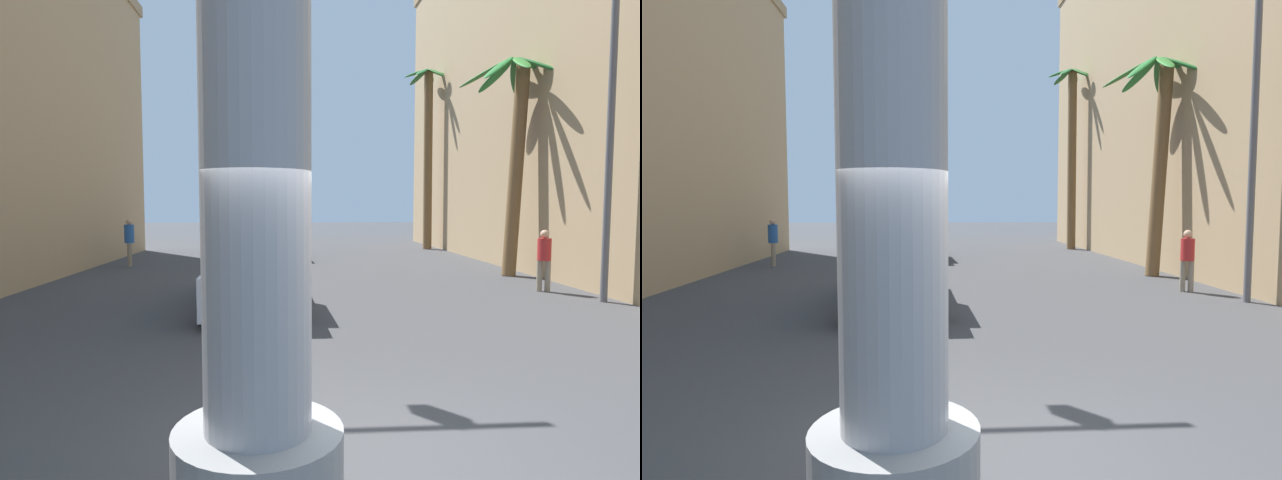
% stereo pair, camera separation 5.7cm
% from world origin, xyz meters
% --- Properties ---
extents(ground_plane, '(93.82, 93.82, 0.00)m').
position_xyz_m(ground_plane, '(0.00, 10.00, 0.00)').
color(ground_plane, '#424244').
extents(building_right, '(8.78, 25.65, 14.49)m').
position_xyz_m(building_right, '(11.46, 13.37, 7.26)').
color(building_right, tan).
rests_on(building_right, ground).
extents(street_lamp, '(2.20, 0.28, 7.21)m').
position_xyz_m(street_lamp, '(6.39, 6.90, 4.33)').
color(street_lamp, '#59595E').
rests_on(street_lamp, ground).
extents(traffic_light_mast, '(5.66, 0.32, 6.28)m').
position_xyz_m(traffic_light_mast, '(-5.01, 4.38, 4.44)').
color(traffic_light_mast, '#333333').
rests_on(traffic_light_mast, ground).
extents(car_lead, '(2.16, 4.99, 1.56)m').
position_xyz_m(car_lead, '(-1.41, 7.08, 0.70)').
color(car_lead, black).
rests_on(car_lead, ground).
extents(car_far, '(2.25, 4.71, 1.56)m').
position_xyz_m(car_far, '(-1.29, 16.88, 0.74)').
color(car_far, black).
rests_on(car_far, ground).
extents(palm_tree_mid_right, '(3.38, 3.39, 6.91)m').
position_xyz_m(palm_tree_mid_right, '(6.55, 11.28, 4.29)').
color(palm_tree_mid_right, brown).
rests_on(palm_tree_mid_right, ground).
extents(palm_tree_far_right, '(2.46, 2.32, 8.99)m').
position_xyz_m(palm_tree_far_right, '(6.46, 20.66, 5.11)').
color(palm_tree_far_right, brown).
rests_on(palm_tree_far_right, ground).
extents(pedestrian_far_left, '(0.40, 0.40, 1.75)m').
position_xyz_m(pedestrian_far_left, '(-6.33, 14.36, 1.02)').
color(pedestrian_far_left, gray).
rests_on(pedestrian_far_left, ground).
extents(pedestrian_mid_right, '(0.45, 0.45, 1.61)m').
position_xyz_m(pedestrian_mid_right, '(6.02, 8.33, 0.94)').
color(pedestrian_mid_right, gray).
rests_on(pedestrian_mid_right, ground).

